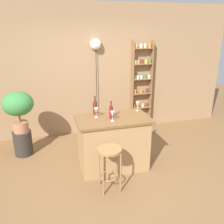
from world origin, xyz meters
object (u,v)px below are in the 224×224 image
(bottle_vinegar, at_px, (111,112))
(pendant_globe_light, at_px, (96,45))
(bottle_wine_red, at_px, (95,108))
(wine_glass_left, at_px, (96,111))
(wine_glass_center, at_px, (138,104))
(potted_plant, at_px, (18,106))
(spice_shelf, at_px, (141,85))
(plant_stool, at_px, (23,143))
(bar_stool, at_px, (110,159))
(wine_glass_right, at_px, (112,114))

(bottle_vinegar, distance_m, pendant_globe_light, 1.80)
(bottle_wine_red, xyz_separation_m, wine_glass_left, (-0.01, -0.15, -0.00))
(wine_glass_center, bearing_deg, bottle_vinegar, -157.26)
(wine_glass_left, xyz_separation_m, wine_glass_center, (0.77, 0.13, 0.00))
(potted_plant, bearing_deg, bottle_vinegar, -30.41)
(wine_glass_center, bearing_deg, spice_shelf, 65.10)
(plant_stool, relative_size, wine_glass_left, 2.87)
(bar_stool, distance_m, wine_glass_center, 1.21)
(bottle_wine_red, xyz_separation_m, bottle_vinegar, (0.21, -0.25, -0.01))
(plant_stool, xyz_separation_m, wine_glass_right, (1.48, -1.00, 0.79))
(bar_stool, xyz_separation_m, wine_glass_left, (-0.04, 0.68, 0.52))
(potted_plant, bearing_deg, pendant_globe_light, 22.66)
(bottle_vinegar, bearing_deg, potted_plant, 149.59)
(wine_glass_center, bearing_deg, bar_stool, -132.07)
(spice_shelf, distance_m, bottle_vinegar, 1.89)
(bar_stool, height_order, wine_glass_right, wine_glass_right)
(pendant_globe_light, bearing_deg, potted_plant, -157.34)
(pendant_globe_light, bearing_deg, bar_stool, -97.54)
(plant_stool, xyz_separation_m, bottle_wine_red, (1.28, -0.62, 0.79))
(spice_shelf, xyz_separation_m, bottle_vinegar, (-1.14, -1.50, -0.03))
(wine_glass_center, relative_size, wine_glass_right, 1.00)
(potted_plant, height_order, bottle_vinegar, potted_plant)
(bar_stool, xyz_separation_m, potted_plant, (-1.31, 1.46, 0.46))
(plant_stool, distance_m, wine_glass_center, 2.28)
(spice_shelf, xyz_separation_m, wine_glass_center, (-0.59, -1.27, -0.02))
(plant_stool, distance_m, potted_plant, 0.73)
(bottle_vinegar, bearing_deg, pendant_globe_light, 86.39)
(spice_shelf, xyz_separation_m, potted_plant, (-2.63, -0.63, -0.08))
(spice_shelf, xyz_separation_m, bottle_wine_red, (-1.35, -1.25, -0.02))
(spice_shelf, bearing_deg, bar_stool, -122.39)
(bar_stool, relative_size, potted_plant, 0.88)
(bar_stool, xyz_separation_m, bottle_vinegar, (0.18, 0.58, 0.51))
(bottle_wine_red, distance_m, wine_glass_center, 0.76)
(plant_stool, distance_m, wine_glass_left, 1.68)
(wine_glass_right, bearing_deg, potted_plant, 145.87)
(spice_shelf, bearing_deg, plant_stool, -166.57)
(bar_stool, xyz_separation_m, wine_glass_right, (0.17, 0.45, 0.52))
(plant_stool, relative_size, bottle_vinegar, 1.62)
(bar_stool, bearing_deg, bottle_wine_red, 91.91)
(wine_glass_left, height_order, wine_glass_center, same)
(bottle_vinegar, bearing_deg, plant_stool, 149.59)
(wine_glass_left, relative_size, pendant_globe_light, 0.08)
(potted_plant, height_order, wine_glass_right, potted_plant)
(wine_glass_right, xyz_separation_m, pendant_globe_light, (0.11, 1.67, 0.93))
(spice_shelf, height_order, pendant_globe_light, pendant_globe_light)
(wine_glass_left, distance_m, wine_glass_center, 0.78)
(spice_shelf, distance_m, wine_glass_left, 1.96)
(bottle_vinegar, height_order, pendant_globe_light, pendant_globe_light)
(bottle_vinegar, bearing_deg, wine_glass_right, -95.75)
(bottle_wine_red, height_order, wine_glass_left, bottle_wine_red)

